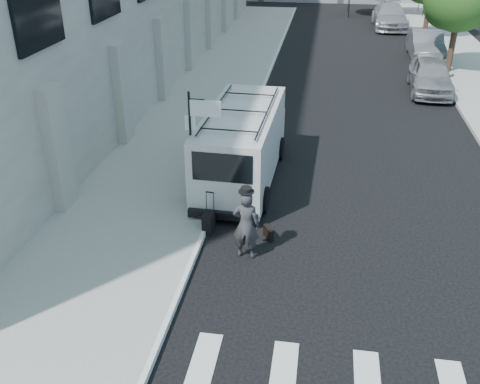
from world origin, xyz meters
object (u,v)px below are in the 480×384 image
(cargo_van, at_px, (243,143))
(parked_car_a, at_px, (431,76))
(parked_car_b, at_px, (426,45))
(parked_car_c, at_px, (390,16))
(briefcase, at_px, (268,233))
(suitcase, at_px, (209,223))
(businessman, at_px, (246,225))

(cargo_van, distance_m, parked_car_a, 13.21)
(cargo_van, xyz_separation_m, parked_car_b, (8.29, 17.70, -0.41))
(parked_car_c, bearing_deg, cargo_van, -105.10)
(briefcase, distance_m, cargo_van, 3.94)
(parked_car_a, height_order, parked_car_b, parked_car_b)
(parked_car_b, distance_m, parked_car_c, 9.41)
(cargo_van, bearing_deg, parked_car_a, 56.69)
(suitcase, xyz_separation_m, cargo_van, (0.41, 3.53, 0.93))
(briefcase, bearing_deg, suitcase, 148.56)
(briefcase, height_order, suitcase, suitcase)
(businessman, bearing_deg, parked_car_c, -97.97)
(parked_car_a, xyz_separation_m, parked_car_b, (0.72, 6.89, 0.02))
(suitcase, distance_m, parked_car_a, 16.42)
(businessman, distance_m, parked_car_c, 32.13)
(cargo_van, distance_m, parked_car_b, 19.55)
(businessman, distance_m, parked_car_b, 23.44)
(parked_car_a, bearing_deg, briefcase, -110.69)
(businessman, bearing_deg, suitcase, -36.12)
(suitcase, relative_size, parked_car_c, 0.20)
(parked_car_a, bearing_deg, parked_car_b, 87.03)
(suitcase, relative_size, parked_car_a, 0.25)
(suitcase, height_order, parked_car_b, parked_car_b)
(businessman, xyz_separation_m, parked_car_b, (7.51, 22.21, -0.11))
(cargo_van, height_order, parked_car_a, cargo_van)
(parked_car_b, bearing_deg, briefcase, -107.30)
(parked_car_a, distance_m, parked_car_c, 16.21)
(parked_car_b, bearing_deg, cargo_van, -114.12)
(briefcase, relative_size, cargo_van, 0.07)
(businessman, bearing_deg, briefcase, -114.03)
(parked_car_c, bearing_deg, parked_car_b, -82.73)
(businessman, xyz_separation_m, briefcase, (0.48, 0.93, -0.77))
(parked_car_a, height_order, parked_car_c, parked_car_c)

